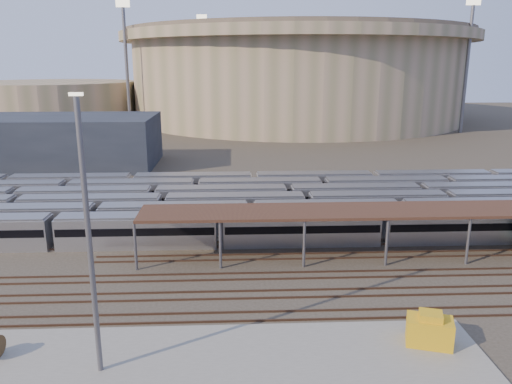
{
  "coord_description": "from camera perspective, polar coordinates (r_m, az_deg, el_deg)",
  "views": [
    {
      "loc": [
        2.08,
        -46.45,
        20.6
      ],
      "look_at": [
        4.68,
        12.0,
        5.26
      ],
      "focal_mm": 35.0,
      "sensor_mm": 36.0,
      "label": 1
    }
  ],
  "objects": [
    {
      "name": "stadium",
      "position": [
        187.9,
        4.58,
        13.39
      ],
      "size": [
        124.0,
        124.0,
        32.5
      ],
      "color": "tan",
      "rests_on": "ground"
    },
    {
      "name": "floodlight_0",
      "position": [
        159.7,
        -14.59,
        14.25
      ],
      "size": [
        4.0,
        1.0,
        38.4
      ],
      "color": "slate",
      "rests_on": "ground"
    },
    {
      "name": "yellow_equipment",
      "position": [
        40.46,
        19.2,
        -14.81
      ],
      "size": [
        3.74,
        2.94,
        2.05
      ],
      "primitive_type": "cube",
      "rotation": [
        0.0,
        0.0,
        -0.3
      ],
      "color": "gold",
      "rests_on": "apron"
    },
    {
      "name": "floodlight_3",
      "position": [
        206.8,
        -6.09,
        14.62
      ],
      "size": [
        4.0,
        1.0,
        38.4
      ],
      "color": "slate",
      "rests_on": "ground"
    },
    {
      "name": "service_building",
      "position": [
        109.13,
        -22.48,
        5.36
      ],
      "size": [
        42.0,
        20.0,
        10.0
      ],
      "primitive_type": "cube",
      "color": "#1E232D",
      "rests_on": "ground"
    },
    {
      "name": "ground",
      "position": [
        50.85,
        -4.74,
        -9.26
      ],
      "size": [
        420.0,
        420.0,
        0.0
      ],
      "primitive_type": "plane",
      "color": "#383026",
      "rests_on": "ground"
    },
    {
      "name": "yard_light_pole",
      "position": [
        33.57,
        -18.54,
        -5.23
      ],
      "size": [
        0.82,
        0.36,
        18.64
      ],
      "color": "slate",
      "rests_on": "apron"
    },
    {
      "name": "inspection_shed",
      "position": [
        56.44,
        18.24,
        -2.13
      ],
      "size": [
        60.3,
        6.0,
        5.3
      ],
      "color": "slate",
      "rests_on": "ground"
    },
    {
      "name": "secondary_arena",
      "position": [
        187.55,
        -22.19,
        9.47
      ],
      "size": [
        56.0,
        56.0,
        14.0
      ],
      "primitive_type": "cylinder",
      "color": "tan",
      "rests_on": "ground"
    },
    {
      "name": "apron",
      "position": [
        38.2,
        -13.5,
        -18.21
      ],
      "size": [
        50.0,
        9.0,
        0.2
      ],
      "primitive_type": "cube",
      "color": "gray",
      "rests_on": "ground"
    },
    {
      "name": "empty_tracks",
      "position": [
        46.29,
        -4.96,
        -11.67
      ],
      "size": [
        170.0,
        9.62,
        0.18
      ],
      "color": "#4C3323",
      "rests_on": "ground"
    },
    {
      "name": "subway_trains",
      "position": [
        67.72,
        -5.68,
        -1.5
      ],
      "size": [
        126.3,
        23.9,
        3.6
      ],
      "color": "silver",
      "rests_on": "ground"
    },
    {
      "name": "floodlight_2",
      "position": [
        161.43,
        23.01,
        13.58
      ],
      "size": [
        4.0,
        1.0,
        38.4
      ],
      "color": "slate",
      "rests_on": "ground"
    }
  ]
}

